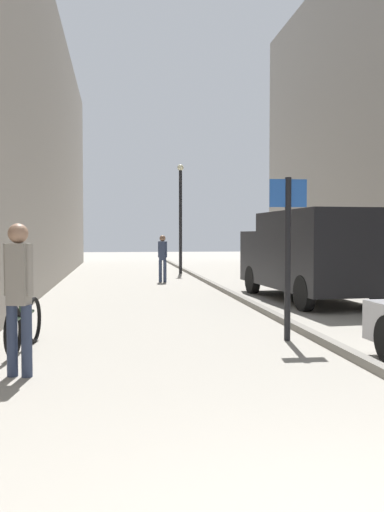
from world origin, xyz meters
TOP-DOWN VIEW (x-y plane):
  - ground_plane at (0.00, 12.00)m, footprint 80.00×80.00m
  - kerb_strip at (1.58, 12.00)m, footprint 0.16×40.00m
  - pedestrian_main_foreground at (0.05, 17.26)m, footprint 0.32×0.25m
  - pedestrian_mid_block at (-2.73, 4.64)m, footprint 0.35×0.26m
  - delivery_van at (3.36, 11.36)m, footprint 2.40×5.44m
  - street_sign_post at (1.12, 6.32)m, footprint 0.60×0.10m
  - lamp_post at (1.19, 21.49)m, footprint 0.28×0.28m
  - bicycle_leaning at (-2.93, 6.16)m, footprint 0.26×1.77m

SIDE VIEW (x-z plane):
  - ground_plane at x=0.00m, z-range 0.00..0.00m
  - kerb_strip at x=1.58m, z-range 0.00..0.12m
  - bicycle_leaning at x=-2.93m, z-range -0.11..0.87m
  - pedestrian_main_foreground at x=0.05m, z-range 0.13..1.81m
  - pedestrian_mid_block at x=-2.73m, z-range 0.14..1.97m
  - delivery_van at x=3.36m, z-range 0.09..2.37m
  - street_sign_post at x=1.12m, z-range 0.25..2.85m
  - lamp_post at x=1.19m, z-range 0.34..5.10m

